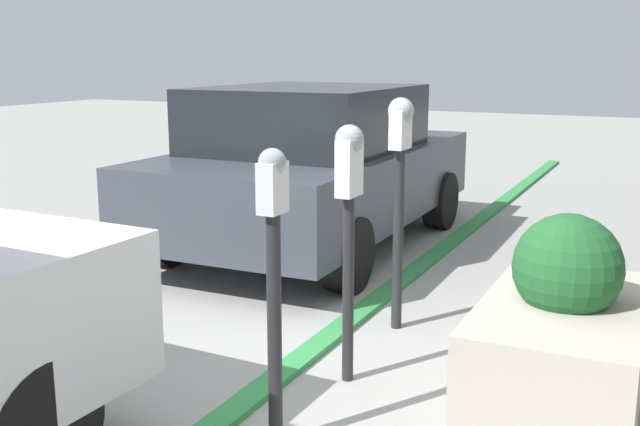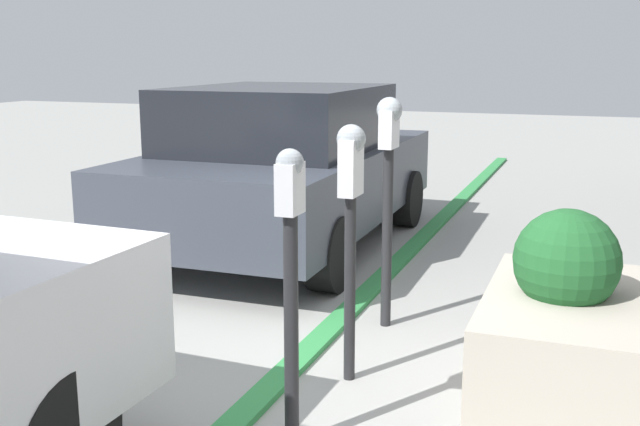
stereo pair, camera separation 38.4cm
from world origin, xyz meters
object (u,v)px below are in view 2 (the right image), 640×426
Objects in this scene: parking_meter_second at (351,200)px; parking_meter_nearest at (291,259)px; planter_box at (562,328)px; parking_meter_middle at (388,167)px; parked_car_middle at (285,166)px.

parking_meter_nearest is at bearing 178.90° from parking_meter_second.
parking_meter_second is 0.99× the size of planter_box.
parking_meter_second is (0.81, -0.02, 0.13)m from parking_meter_nearest.
parking_meter_second is at bearing -177.40° from parking_meter_middle.
parking_meter_second reaches higher than parking_meter_nearest.
parking_meter_nearest is 0.82m from parking_meter_second.
parking_meter_nearest is 0.97× the size of planter_box.
parking_meter_second is 0.94× the size of parking_meter_middle.
parking_meter_middle is at bearing 59.18° from planter_box.
parking_meter_second is 0.91m from parking_meter_middle.
parked_car_middle reaches higher than parking_meter_nearest.
parking_meter_second is 1.34m from planter_box.
parked_car_middle is (2.46, 2.68, 0.40)m from planter_box.
parking_meter_nearest is at bearing 131.46° from planter_box.
parking_meter_nearest is 0.36× the size of parked_car_middle.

